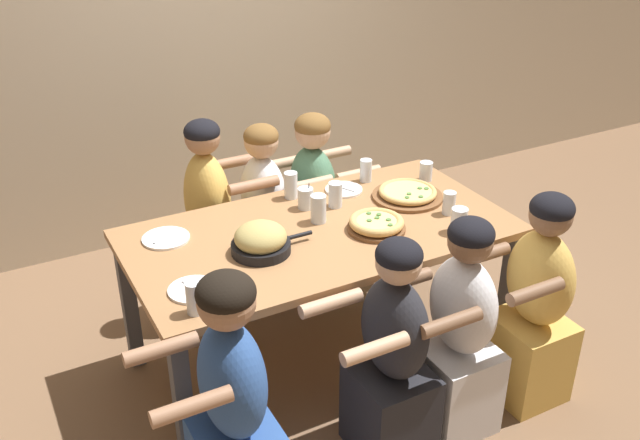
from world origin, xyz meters
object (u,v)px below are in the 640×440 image
Objects in this scene: drinking_glass_c at (459,222)px; diner_near_center at (392,361)px; drinking_glass_h at (366,172)px; drinking_glass_i at (230,289)px; drinking_glass_a at (291,186)px; diner_near_right at (535,308)px; drinking_glass_d at (426,172)px; drinking_glass_b at (194,300)px; diner_far_midright at (314,207)px; cocktail_glass_blue at (306,199)px; empty_plate_a at (344,190)px; pizza_board_main at (376,224)px; empty_plate_b at (194,290)px; pizza_board_second at (408,194)px; empty_plate_c at (166,238)px; skillet_bowl at (261,240)px; drinking_glass_e at (335,196)px; diner_near_left at (233,410)px; diner_near_midright at (459,336)px; drinking_glass_g at (449,204)px; diner_far_center at (265,221)px; drinking_glass_f at (318,210)px; diner_far_midleft at (210,228)px.

diner_near_center reaches higher than drinking_glass_c.
drinking_glass_i is at bearing -146.26° from drinking_glass_h.
diner_near_center is (-0.60, -0.37, -0.34)m from drinking_glass_c.
drinking_glass_a is 1.36m from diner_near_right.
diner_near_right reaches higher than drinking_glass_a.
diner_near_right reaches higher than drinking_glass_d.
drinking_glass_b is 0.13× the size of diner_far_midright.
cocktail_glass_blue is at bearing -85.54° from drinking_glass_a.
drinking_glass_h reaches higher than empty_plate_a.
diner_near_right is at bearing -62.52° from drinking_glass_c.
empty_plate_b is at bearing -174.53° from pizza_board_main.
empty_plate_c is (-1.25, 0.17, -0.02)m from pizza_board_second.
drinking_glass_e is (0.52, 0.25, -0.00)m from skillet_bowl.
skillet_bowl is (-0.57, 0.07, 0.03)m from pizza_board_main.
cocktail_glass_blue is (0.73, -0.02, 0.04)m from empty_plate_c.
diner_near_midright is at bearing -90.00° from diner_near_left.
empty_plate_a is 1.29m from drinking_glass_b.
drinking_glass_g is (0.33, -0.48, 0.05)m from empty_plate_a.
diner_far_center reaches higher than drinking_glass_c.
drinking_glass_f reaches higher than drinking_glass_i.
diner_near_center is at bearing -115.11° from pizza_board_main.
drinking_glass_e is at bearing -15.74° from diner_far_midright.
skillet_bowl is 0.37× the size of diner_near_center.
drinking_glass_f is at bearing 33.94° from drinking_glass_i.
drinking_glass_e is 0.12× the size of diner_far_center.
diner_near_right reaches higher than pizza_board_second.
pizza_board_second is 3.49× the size of drinking_glass_i.
drinking_glass_f is at bearing 159.40° from drinking_glass_g.
drinking_glass_a is 0.13× the size of diner_near_right.
diner_near_midright is (0.66, -0.64, -0.35)m from skillet_bowl.
diner_near_right is at bearing -75.91° from pizza_board_second.
drinking_glass_b is 1.10m from drinking_glass_e.
drinking_glass_g reaches higher than empty_plate_b.
diner_near_right is (0.74, -0.78, -0.34)m from drinking_glass_f.
drinking_glass_i is 0.09× the size of diner_near_left.
diner_near_center is at bearing 11.44° from diner_far_midleft.
pizza_board_second is 0.34m from empty_plate_a.
drinking_glass_f is at bearing 143.12° from drinking_glass_c.
empty_plate_a is at bearing 36.29° from drinking_glass_i.
pizza_board_main is 0.26× the size of diner_far_center.
drinking_glass_g is at bearing 12.22° from diner_near_right.
empty_plate_b is at bearing -3.71° from diner_near_left.
diner_near_midright is 0.95× the size of diner_near_left.
drinking_glass_d is at bearing -11.55° from empty_plate_a.
empty_plate_b is 0.18m from drinking_glass_i.
drinking_glass_h is at bearing 17.46° from cocktail_glass_blue.
empty_plate_a is 1.41× the size of drinking_glass_f.
drinking_glass_h is 0.67m from diner_far_center.
diner_near_midright is 1.00× the size of diner_near_center.
diner_near_midright is 1.41m from diner_far_midright.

